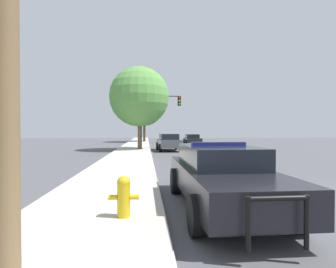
{
  "coord_description": "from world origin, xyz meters",
  "views": [
    {
      "loc": [
        -3.98,
        -6.13,
        1.8
      ],
      "look_at": [
        -1.99,
        17.55,
        1.47
      ],
      "focal_mm": 28.0,
      "sensor_mm": 36.0,
      "label": 1
    }
  ],
  "objects_px": {
    "fire_hydrant": "(124,195)",
    "tree_sidewalk_mid": "(139,97)",
    "traffic_light": "(157,110)",
    "tree_sidewalk_far": "(144,107)",
    "police_car": "(221,175)",
    "car_background_midblock": "(169,142)",
    "car_background_oncoming": "(192,139)"
  },
  "relations": [
    {
      "from": "police_car",
      "to": "tree_sidewalk_mid",
      "type": "distance_m",
      "value": 18.22
    },
    {
      "from": "fire_hydrant",
      "to": "tree_sidewalk_mid",
      "type": "relative_size",
      "value": 0.11
    },
    {
      "from": "police_car",
      "to": "car_background_midblock",
      "type": "relative_size",
      "value": 1.19
    },
    {
      "from": "car_background_oncoming",
      "to": "car_background_midblock",
      "type": "height_order",
      "value": "car_background_midblock"
    },
    {
      "from": "tree_sidewalk_far",
      "to": "tree_sidewalk_mid",
      "type": "relative_size",
      "value": 1.1
    },
    {
      "from": "police_car",
      "to": "car_background_oncoming",
      "type": "relative_size",
      "value": 1.18
    },
    {
      "from": "police_car",
      "to": "car_background_oncoming",
      "type": "bearing_deg",
      "value": -99.03
    },
    {
      "from": "car_background_midblock",
      "to": "tree_sidewalk_far",
      "type": "bearing_deg",
      "value": 95.21
    },
    {
      "from": "police_car",
      "to": "fire_hydrant",
      "type": "relative_size",
      "value": 6.39
    },
    {
      "from": "car_background_oncoming",
      "to": "tree_sidewalk_mid",
      "type": "height_order",
      "value": "tree_sidewalk_mid"
    },
    {
      "from": "car_background_oncoming",
      "to": "car_background_midblock",
      "type": "xyz_separation_m",
      "value": [
        -3.71,
        -8.97,
        0.08
      ]
    },
    {
      "from": "fire_hydrant",
      "to": "tree_sidewalk_mid",
      "type": "distance_m",
      "value": 18.97
    },
    {
      "from": "car_background_midblock",
      "to": "fire_hydrant",
      "type": "bearing_deg",
      "value": -100.03
    },
    {
      "from": "tree_sidewalk_far",
      "to": "tree_sidewalk_mid",
      "type": "height_order",
      "value": "tree_sidewalk_far"
    },
    {
      "from": "traffic_light",
      "to": "car_background_midblock",
      "type": "distance_m",
      "value": 3.55
    },
    {
      "from": "traffic_light",
      "to": "tree_sidewalk_far",
      "type": "height_order",
      "value": "tree_sidewalk_far"
    },
    {
      "from": "fire_hydrant",
      "to": "traffic_light",
      "type": "distance_m",
      "value": 19.92
    },
    {
      "from": "fire_hydrant",
      "to": "car_background_midblock",
      "type": "bearing_deg",
      "value": 82.3
    },
    {
      "from": "car_background_oncoming",
      "to": "car_background_midblock",
      "type": "distance_m",
      "value": 9.71
    },
    {
      "from": "tree_sidewalk_far",
      "to": "car_background_midblock",
      "type": "bearing_deg",
      "value": -82.46
    },
    {
      "from": "car_background_oncoming",
      "to": "tree_sidewalk_mid",
      "type": "relative_size",
      "value": 0.59
    },
    {
      "from": "traffic_light",
      "to": "tree_sidewalk_mid",
      "type": "height_order",
      "value": "tree_sidewalk_mid"
    },
    {
      "from": "traffic_light",
      "to": "car_background_oncoming",
      "type": "xyz_separation_m",
      "value": [
        4.63,
        7.19,
        -3.02
      ]
    },
    {
      "from": "tree_sidewalk_far",
      "to": "tree_sidewalk_mid",
      "type": "xyz_separation_m",
      "value": [
        -0.33,
        -16.34,
        -0.55
      ]
    },
    {
      "from": "fire_hydrant",
      "to": "tree_sidewalk_far",
      "type": "relative_size",
      "value": 0.1
    },
    {
      "from": "tree_sidewalk_far",
      "to": "traffic_light",
      "type": "bearing_deg",
      "value": -85.0
    },
    {
      "from": "traffic_light",
      "to": "tree_sidewalk_far",
      "type": "relative_size",
      "value": 0.62
    },
    {
      "from": "tree_sidewalk_mid",
      "to": "car_background_midblock",
      "type": "bearing_deg",
      "value": -14.19
    },
    {
      "from": "tree_sidewalk_far",
      "to": "tree_sidewalk_mid",
      "type": "distance_m",
      "value": 16.36
    },
    {
      "from": "traffic_light",
      "to": "car_background_midblock",
      "type": "bearing_deg",
      "value": -62.7
    },
    {
      "from": "car_background_oncoming",
      "to": "tree_sidewalk_far",
      "type": "xyz_separation_m",
      "value": [
        -5.96,
        8.03,
        4.64
      ]
    },
    {
      "from": "police_car",
      "to": "traffic_light",
      "type": "relative_size",
      "value": 1.0
    }
  ]
}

